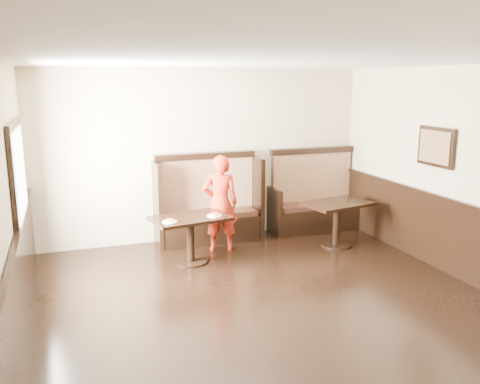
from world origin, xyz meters
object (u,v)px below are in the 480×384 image
booth_main (208,209)px  table_neighbor (337,213)px  booth_neighbor (314,203)px  child (220,203)px  table_main (190,228)px

booth_main → table_neighbor: 2.09m
booth_main → booth_neighbor: (1.95, -0.00, -0.05)m
booth_neighbor → child: size_ratio=1.10×
booth_neighbor → table_neighbor: (-0.09, -0.96, 0.05)m
booth_main → table_neighbor: size_ratio=1.53×
booth_main → child: child is taller
booth_main → booth_neighbor: 1.95m
booth_main → table_main: 1.10m
table_neighbor → child: child is taller
booth_main → child: size_ratio=1.16×
table_main → booth_neighbor: bearing=11.1°
booth_main → table_neighbor: bearing=-27.4°
booth_main → table_main: booth_main is taller
booth_neighbor → table_main: booth_neighbor is taller
table_neighbor → child: (-1.82, 0.40, 0.22)m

